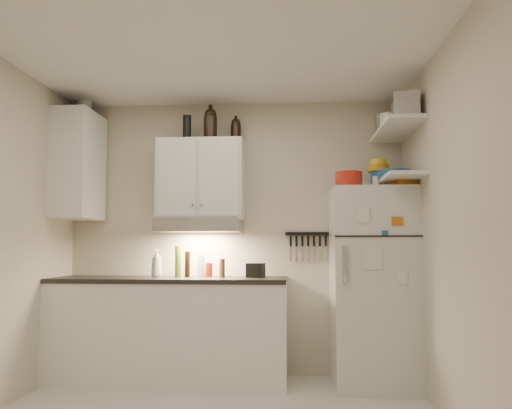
{
  "coord_description": "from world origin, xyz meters",
  "views": [
    {
      "loc": [
        0.54,
        -3.27,
        1.18
      ],
      "look_at": [
        0.25,
        0.9,
        1.55
      ],
      "focal_mm": 35.0,
      "sensor_mm": 36.0,
      "label": 1
    }
  ],
  "objects": [
    {
      "name": "bowl_yellow",
      "position": [
        1.34,
        1.28,
        1.96
      ],
      "size": [
        0.16,
        0.16,
        0.05
      ],
      "primitive_type": "cylinder",
      "color": "yellow",
      "rests_on": "bowl_orange"
    },
    {
      "name": "pepper_mill",
      "position": [
        -0.08,
        1.22,
        1.0
      ],
      "size": [
        0.06,
        0.06,
        0.17
      ],
      "primitive_type": "cylinder",
      "rotation": [
        0.0,
        0.0,
        0.17
      ],
      "color": "brown",
      "rests_on": "countertop"
    },
    {
      "name": "shelf_lo",
      "position": [
        1.45,
        1.02,
        1.76
      ],
      "size": [
        0.3,
        0.95,
        0.03
      ],
      "primitive_type": "cube",
      "color": "white",
      "rests_on": "right_wall"
    },
    {
      "name": "side_jar",
      "position": [
        -1.44,
        1.3,
        2.54
      ],
      "size": [
        0.18,
        0.18,
        0.18
      ],
      "primitive_type": "cylinder",
      "rotation": [
        0.0,
        0.0,
        0.4
      ],
      "color": "silver",
      "rests_on": "side_cabinet"
    },
    {
      "name": "vinegar_bottle",
      "position": [
        -0.4,
        1.24,
        1.04
      ],
      "size": [
        0.05,
        0.05,
        0.23
      ],
      "primitive_type": "cylinder",
      "rotation": [
        0.0,
        0.0,
        0.09
      ],
      "color": "black",
      "rests_on": "countertop"
    },
    {
      "name": "ceiling",
      "position": [
        0.0,
        0.0,
        2.61
      ],
      "size": [
        3.2,
        3.0,
        0.02
      ],
      "primitive_type": "cube",
      "color": "white",
      "rests_on": "ground"
    },
    {
      "name": "growler_a",
      "position": [
        -0.21,
        1.27,
        2.35
      ],
      "size": [
        0.17,
        0.17,
        0.3
      ],
      "primitive_type": null,
      "rotation": [
        0.0,
        0.0,
        -0.4
      ],
      "color": "black",
      "rests_on": "upper_cabinet"
    },
    {
      "name": "oil_bottle",
      "position": [
        -0.48,
        1.22,
        1.06
      ],
      "size": [
        0.05,
        0.05,
        0.28
      ],
      "primitive_type": "cylinder",
      "rotation": [
        0.0,
        0.0,
        0.01
      ],
      "color": "#566619",
      "rests_on": "countertop"
    },
    {
      "name": "shelf_hi",
      "position": [
        1.45,
        1.02,
        2.2
      ],
      "size": [
        0.3,
        0.95,
        0.03
      ],
      "primitive_type": "cube",
      "color": "white",
      "rests_on": "right_wall"
    },
    {
      "name": "thermos_a",
      "position": [
        -0.42,
        1.26,
        2.31
      ],
      "size": [
        0.1,
        0.1,
        0.22
      ],
      "primitive_type": "cylinder",
      "rotation": [
        0.0,
        0.0,
        -0.27
      ],
      "color": "black",
      "rests_on": "upper_cabinet"
    },
    {
      "name": "growler_b",
      "position": [
        0.02,
        1.41,
        2.32
      ],
      "size": [
        0.13,
        0.13,
        0.23
      ],
      "primitive_type": null,
      "rotation": [
        0.0,
        0.0,
        -0.33
      ],
      "color": "black",
      "rests_on": "upper_cabinet"
    },
    {
      "name": "tin_a",
      "position": [
        1.51,
        0.89,
        2.31
      ],
      "size": [
        0.21,
        0.19,
        0.19
      ],
      "primitive_type": "cube",
      "rotation": [
        0.0,
        0.0,
        0.09
      ],
      "color": "#AAAAAD",
      "rests_on": "shelf_hi"
    },
    {
      "name": "red_jar",
      "position": [
        -0.21,
        1.27,
        0.98
      ],
      "size": [
        0.08,
        0.08,
        0.13
      ],
      "primitive_type": "cylinder",
      "rotation": [
        0.0,
        0.0,
        -0.37
      ],
      "color": "#AF2114",
      "rests_on": "countertop"
    },
    {
      "name": "right_wall",
      "position": [
        1.61,
        0.0,
        1.3
      ],
      "size": [
        0.02,
        3.0,
        2.6
      ],
      "primitive_type": "cube",
      "color": "beige",
      "rests_on": "ground"
    },
    {
      "name": "tin_b",
      "position": [
        1.48,
        0.71,
        2.32
      ],
      "size": [
        0.24,
        0.24,
        0.2
      ],
      "primitive_type": "cube",
      "rotation": [
        0.0,
        0.0,
        -0.23
      ],
      "color": "#AAAAAD",
      "rests_on": "shelf_hi"
    },
    {
      "name": "range_hood",
      "position": [
        -0.3,
        1.27,
        1.39
      ],
      "size": [
        0.76,
        0.46,
        0.12
      ],
      "primitive_type": "cube",
      "color": "silver",
      "rests_on": "back_wall"
    },
    {
      "name": "plates",
      "position": [
        1.42,
        1.0,
        1.81
      ],
      "size": [
        0.32,
        0.32,
        0.07
      ],
      "primitive_type": "cylinder",
      "rotation": [
        0.0,
        0.0,
        -0.18
      ],
      "color": "#185386",
      "rests_on": "shelf_lo"
    },
    {
      "name": "spice_jar",
      "position": [
        1.27,
        1.03,
        1.75
      ],
      "size": [
        0.07,
        0.07,
        0.1
      ],
      "primitive_type": "cylinder",
      "rotation": [
        0.0,
        0.0,
        0.22
      ],
      "color": "silver",
      "rests_on": "fridge"
    },
    {
      "name": "base_cabinet",
      "position": [
        -0.55,
        1.2,
        0.44
      ],
      "size": [
        2.1,
        0.6,
        0.88
      ],
      "primitive_type": "cube",
      "color": "white",
      "rests_on": "floor"
    },
    {
      "name": "knife_strip",
      "position": [
        0.7,
        1.49,
        1.32
      ],
      "size": [
        0.42,
        0.02,
        0.03
      ],
      "primitive_type": "cube",
      "color": "black",
      "rests_on": "back_wall"
    },
    {
      "name": "clear_bottle",
      "position": [
        -0.28,
        1.31,
        1.02
      ],
      "size": [
        0.07,
        0.07,
        0.19
      ],
      "primitive_type": "cylinder",
      "rotation": [
        0.0,
        0.0,
        -0.13
      ],
      "color": "silver",
      "rests_on": "countertop"
    },
    {
      "name": "bowl_orange",
      "position": [
        1.34,
        1.28,
        1.91
      ],
      "size": [
        0.2,
        0.2,
        0.06
      ],
      "primitive_type": "cylinder",
      "color": "orange",
      "rests_on": "bowl_teal"
    },
    {
      "name": "bowl_teal",
      "position": [
        1.39,
        1.29,
        1.83
      ],
      "size": [
        0.25,
        0.25,
        0.1
      ],
      "primitive_type": "cylinder",
      "color": "#185386",
      "rests_on": "shelf_lo"
    },
    {
      "name": "book_stack",
      "position": [
        1.5,
        1.0,
        1.75
      ],
      "size": [
        0.28,
        0.32,
        0.09
      ],
      "primitive_type": "cube",
      "rotation": [
        0.0,
        0.0,
        0.23
      ],
      "color": "#B35E16",
      "rests_on": "fridge"
    },
    {
      "name": "countertop",
      "position": [
        -0.55,
        1.2,
        0.9
      ],
      "size": [
        2.1,
        0.62,
        0.04
      ],
      "primitive_type": "cube",
      "color": "black",
      "rests_on": "base_cabinet"
    },
    {
      "name": "caddy",
      "position": [
        0.22,
        1.21,
        0.98
      ],
      "size": [
        0.18,
        0.15,
        0.13
      ],
      "primitive_type": "cube",
      "rotation": [
        0.0,
        0.0,
        -0.29
      ],
      "color": "black",
      "rests_on": "countertop"
    },
    {
      "name": "thermos_b",
      "position": [
        -0.45,
        1.34,
        2.3
      ],
      "size": [
        0.09,
        0.09,
        0.2
      ],
      "primitive_type": "cylinder",
      "rotation": [
        0.0,
        0.0,
        0.37
      ],
      "color": "black",
      "rests_on": "upper_cabinet"
    },
    {
      "name": "back_wall",
      "position": [
        0.0,
        1.51,
        1.3
      ],
      "size": [
        3.2,
        0.02,
        2.6
      ],
      "primitive_type": "cube",
      "color": "beige",
      "rests_on": "ground"
    },
    {
      "name": "fridge",
      "position": [
        1.25,
        1.16,
        0.85
      ],
      "size": [
        0.7,
        0.68,
        1.7
      ],
      "primitive_type": "cube",
      "color": "silver",
      "rests_on": "floor"
    },
    {
      "name": "soap_bottle",
      "position": [
        -0.68,
        1.22,
        1.06
      ],
      "size": [
        0.13,
        0.13,
        0.28
      ],
      "primitive_type": "imported",
      "rotation": [
        0.0,
        0.0,
        -0.2
      ],
      "color": "white",
      "rests_on": "countertop"
    },
    {
      "name": "dutch_oven",
      "position": [
        1.04,
        1.01,
        1.77
      ],
      "size": [
        0.23,
        0.23,
        0.13
      ],
      "primitive_type": "cylinder",
      "rotation": [
        0.0,
        0.0,
        -0.01
      ],
      "color": "#AF2114",
      "rests_on": "fridge"
    },
    {
      "name": "upper_cabinet",
      "position": [
        -0.3,
        1.33,
        1.83
      ],
      "size": [
        0.8,
        0.33,
        0.75
      ],
      "primitive_type": "cube",
      "color": "white",
      "rests_on": "back_wall"
    },
    {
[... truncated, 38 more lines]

